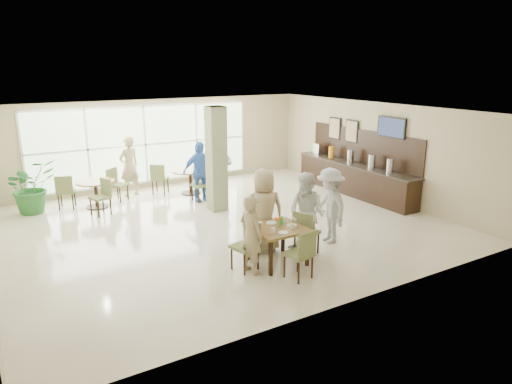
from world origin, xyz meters
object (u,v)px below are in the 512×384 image
buffet_counter (354,176)px  round_table_left (96,188)px  potted_plant (31,187)px  teen_right (307,214)px  round_table_right (190,175)px  adult_b (216,161)px  main_table (277,231)px  adult_a (199,172)px  teen_standing (330,206)px  adult_standing (129,166)px  teen_far (264,211)px  teen_left (251,235)px

buffet_counter → round_table_left: bearing=159.8°
round_table_left → potted_plant: (-1.56, 0.41, 0.15)m
round_table_left → teen_right: teen_right is taller
round_table_right → adult_b: size_ratio=0.63×
main_table → teen_right: size_ratio=0.59×
buffet_counter → adult_a: buffet_counter is taller
buffet_counter → adult_a: (-4.36, 1.71, 0.32)m
adult_b → buffet_counter: bearing=38.1°
buffet_counter → teen_standing: size_ratio=2.80×
round_table_left → potted_plant: bearing=165.4°
main_table → adult_standing: size_ratio=0.56×
adult_standing → adult_b: bearing=144.9°
round_table_right → adult_a: size_ratio=0.67×
main_table → teen_far: (0.10, 0.68, 0.23)m
potted_plant → teen_standing: 7.89m
teen_left → adult_standing: (-0.46, 6.46, 0.15)m
potted_plant → teen_far: size_ratio=0.80×
potted_plant → teen_standing: (5.45, -5.70, 0.13)m
main_table → adult_standing: adult_standing is taller
buffet_counter → adult_standing: 6.79m
buffet_counter → adult_b: 4.29m
main_table → teen_left: (-0.66, -0.11, 0.09)m
potted_plant → adult_a: 4.49m
teen_left → adult_a: adult_a is taller
round_table_left → teen_left: bearing=-74.4°
potted_plant → teen_far: bearing=-53.8°
main_table → buffet_counter: size_ratio=0.21×
adult_b → adult_standing: adult_b is taller
buffet_counter → adult_a: size_ratio=2.70×
buffet_counter → adult_b: buffet_counter is taller
teen_far → teen_standing: teen_far is taller
round_table_right → teen_right: bearing=-87.3°
buffet_counter → teen_far: size_ratio=2.65×
buffet_counter → teen_right: bearing=-143.8°
buffet_counter → adult_standing: (-5.93, 3.29, 0.35)m
teen_left → teen_standing: bearing=-92.5°
round_table_left → adult_a: bearing=-18.2°
round_table_left → adult_b: size_ratio=0.56×
round_table_right → potted_plant: potted_plant is taller
teen_right → buffet_counter: bearing=101.3°
main_table → teen_left: size_ratio=0.67×
main_table → teen_right: teen_right is taller
teen_left → teen_far: size_ratio=0.85×
teen_left → teen_right: 1.48m
teen_far → adult_standing: 5.80m
teen_left → adult_standing: adult_standing is taller
adult_a → teen_left: bearing=-104.2°
adult_a → round_table_right: bearing=83.6°
teen_far → adult_a: teen_far is taller
potted_plant → teen_standing: teen_standing is taller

